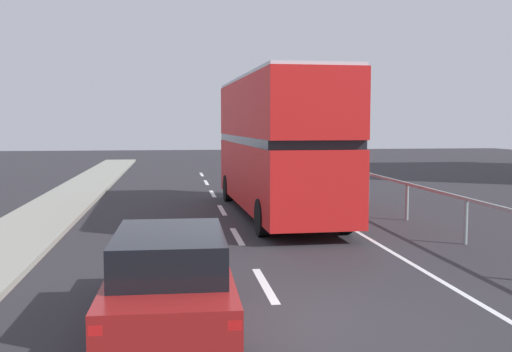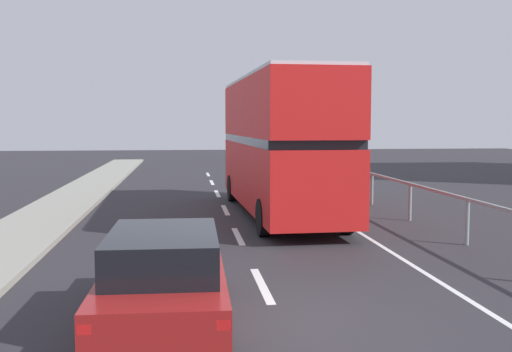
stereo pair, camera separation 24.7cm
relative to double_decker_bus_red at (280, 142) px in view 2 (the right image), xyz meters
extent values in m
cube|color=#2B292F|center=(-1.67, -10.59, -2.43)|extent=(73.14, 120.00, 0.10)
cube|color=silver|center=(-1.67, -8.51, -2.38)|extent=(0.16, 2.50, 0.01)
cube|color=silver|center=(-1.67, -3.57, -2.38)|extent=(0.16, 2.50, 0.01)
cube|color=silver|center=(-1.67, 1.37, -2.38)|extent=(0.16, 2.50, 0.01)
cube|color=silver|center=(-1.67, 6.31, -2.38)|extent=(0.16, 2.50, 0.01)
cube|color=silver|center=(-1.67, 11.25, -2.38)|extent=(0.16, 2.50, 0.01)
cube|color=silver|center=(-1.67, 16.20, -2.38)|extent=(0.16, 2.50, 0.01)
cube|color=silver|center=(1.68, -1.59, -2.38)|extent=(0.12, 46.00, 0.01)
cube|color=gray|center=(3.80, -1.59, -1.26)|extent=(0.08, 42.00, 0.08)
cylinder|color=gray|center=(3.80, -5.41, -1.82)|extent=(0.10, 0.10, 1.13)
cylinder|color=gray|center=(3.80, -1.59, -1.82)|extent=(0.10, 0.10, 1.13)
cylinder|color=gray|center=(3.80, 2.23, -1.82)|extent=(0.10, 0.10, 1.13)
cylinder|color=gray|center=(3.80, 6.05, -1.82)|extent=(0.10, 0.10, 1.13)
cylinder|color=gray|center=(3.80, 9.87, -1.82)|extent=(0.10, 0.10, 1.13)
cylinder|color=gray|center=(3.80, 13.69, -1.82)|extent=(0.10, 0.10, 1.13)
cylinder|color=gray|center=(3.80, 17.50, -1.82)|extent=(0.10, 0.10, 1.13)
cube|color=red|center=(0.00, -0.01, -1.04)|extent=(2.79, 10.49, 1.98)
cube|color=black|center=(0.00, -0.01, 0.07)|extent=(2.80, 10.08, 0.24)
cube|color=red|center=(0.00, -0.01, 1.09)|extent=(2.79, 10.49, 1.79)
cube|color=silver|center=(0.00, -0.01, 2.03)|extent=(2.74, 10.28, 0.10)
cube|color=black|center=(-0.17, 5.18, -0.94)|extent=(2.21, 0.11, 1.39)
cube|color=yellow|center=(-0.17, 5.18, 1.53)|extent=(1.48, 0.09, 0.28)
cylinder|color=black|center=(-1.25, 3.76, -1.88)|extent=(0.31, 1.01, 1.00)
cylinder|color=black|center=(1.01, 3.84, -1.88)|extent=(0.31, 1.01, 1.00)
cylinder|color=black|center=(-1.01, -3.65, -1.88)|extent=(0.31, 1.01, 1.00)
cylinder|color=black|center=(1.25, -3.58, -1.88)|extent=(0.31, 1.01, 1.00)
cube|color=maroon|center=(-3.39, -10.45, -1.87)|extent=(1.84, 4.53, 0.67)
cube|color=black|center=(-3.40, -10.68, -1.25)|extent=(1.59, 2.50, 0.56)
cube|color=red|center=(-4.21, -12.66, -1.70)|extent=(0.16, 0.06, 0.12)
cube|color=red|center=(-2.66, -12.69, -1.70)|extent=(0.16, 0.06, 0.12)
cylinder|color=black|center=(-4.16, -8.89, -2.06)|extent=(0.21, 0.64, 0.64)
cylinder|color=black|center=(-2.57, -8.92, -2.06)|extent=(0.21, 0.64, 0.64)
cylinder|color=black|center=(-4.22, -11.99, -2.06)|extent=(0.21, 0.64, 0.64)
cylinder|color=black|center=(-2.62, -12.02, -2.06)|extent=(0.21, 0.64, 0.64)
camera|label=1|loc=(-3.34, -19.48, 0.60)|focal=42.97mm
camera|label=2|loc=(-3.09, -19.51, 0.60)|focal=42.97mm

